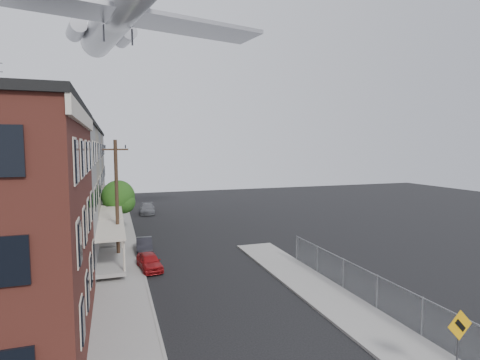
# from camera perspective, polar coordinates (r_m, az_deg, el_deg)

# --- Properties ---
(sidewalk_left) EXTENTS (3.00, 62.00, 0.12)m
(sidewalk_left) POSITION_cam_1_polar(r_m,az_deg,el_deg) (35.53, -17.98, -8.89)
(sidewalk_left) COLOR gray
(sidewalk_left) RESTS_ON ground
(sidewalk_right) EXTENTS (3.00, 26.00, 0.12)m
(sidewalk_right) POSITION_cam_1_polar(r_m,az_deg,el_deg) (21.72, 15.09, -17.96)
(sidewalk_right) COLOR gray
(sidewalk_right) RESTS_ON ground
(curb_left) EXTENTS (0.15, 62.00, 0.14)m
(curb_left) POSITION_cam_1_polar(r_m,az_deg,el_deg) (35.57, -15.62, -8.79)
(curb_left) COLOR gray
(curb_left) RESTS_ON ground
(curb_right) EXTENTS (0.15, 26.00, 0.14)m
(curb_right) POSITION_cam_1_polar(r_m,az_deg,el_deg) (21.00, 11.62, -18.70)
(curb_right) COLOR gray
(curb_right) RESTS_ON ground
(row_house_a) EXTENTS (11.98, 7.00, 10.30)m
(row_house_a) POSITION_cam_1_polar(r_m,az_deg,el_deg) (27.91, -31.43, -2.59)
(row_house_a) COLOR #60605D
(row_house_a) RESTS_ON ground
(row_house_b) EXTENTS (11.98, 7.00, 10.30)m
(row_house_b) POSITION_cam_1_polar(r_m,az_deg,el_deg) (34.72, -28.93, -1.10)
(row_house_b) COLOR gray
(row_house_b) RESTS_ON ground
(row_house_c) EXTENTS (11.98, 7.00, 10.30)m
(row_house_c) POSITION_cam_1_polar(r_m,az_deg,el_deg) (41.60, -27.25, -0.10)
(row_house_c) COLOR #60605D
(row_house_c) RESTS_ON ground
(row_house_d) EXTENTS (11.98, 7.00, 10.30)m
(row_house_d) POSITION_cam_1_polar(r_m,az_deg,el_deg) (48.52, -26.05, 0.61)
(row_house_d) COLOR gray
(row_house_d) RESTS_ON ground
(row_house_e) EXTENTS (11.98, 7.00, 10.30)m
(row_house_e) POSITION_cam_1_polar(r_m,az_deg,el_deg) (55.45, -25.15, 1.15)
(row_house_e) COLOR #60605D
(row_house_e) RESTS_ON ground
(chainlink_fence) EXTENTS (0.06, 18.06, 1.90)m
(chainlink_fence) POSITION_cam_1_polar(r_m,az_deg,el_deg) (21.47, 20.15, -15.70)
(chainlink_fence) COLOR gray
(chainlink_fence) RESTS_ON ground
(warning_sign) EXTENTS (1.10, 0.11, 2.80)m
(warning_sign) POSITION_cam_1_polar(r_m,az_deg,el_deg) (16.24, 30.39, -19.70)
(warning_sign) COLOR #515156
(warning_sign) RESTS_ON ground
(utility_pole) EXTENTS (1.80, 0.26, 9.00)m
(utility_pole) POSITION_cam_1_polar(r_m,az_deg,el_deg) (28.76, -18.25, -2.80)
(utility_pole) COLOR black
(utility_pole) RESTS_ON ground
(street_tree) EXTENTS (3.22, 3.20, 5.20)m
(street_tree) POSITION_cam_1_polar(r_m,az_deg,el_deg) (38.77, -17.88, -2.62)
(street_tree) COLOR black
(street_tree) RESTS_ON ground
(car_near) EXTENTS (1.79, 3.55, 1.16)m
(car_near) POSITION_cam_1_polar(r_m,az_deg,el_deg) (27.20, -13.63, -11.98)
(car_near) COLOR maroon
(car_near) RESTS_ON ground
(car_mid) EXTENTS (1.40, 3.57, 1.16)m
(car_mid) POSITION_cam_1_polar(r_m,az_deg,el_deg) (31.52, -14.39, -9.61)
(car_mid) COLOR black
(car_mid) RESTS_ON ground
(car_far) EXTENTS (2.10, 4.41, 1.24)m
(car_far) POSITION_cam_1_polar(r_m,az_deg,el_deg) (49.08, -13.92, -4.27)
(car_far) COLOR slate
(car_far) RESTS_ON ground
(airplane) EXTENTS (26.58, 30.38, 8.73)m
(airplane) POSITION_cam_1_polar(r_m,az_deg,el_deg) (39.71, -18.03, 23.35)
(airplane) COLOR silver
(airplane) RESTS_ON ground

